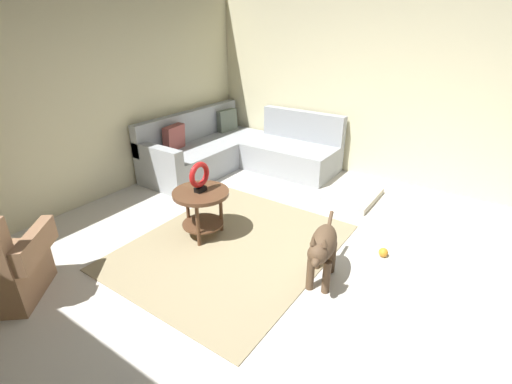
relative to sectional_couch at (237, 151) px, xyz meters
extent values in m
cube|color=silver|center=(-1.99, -2.02, -0.34)|extent=(6.00, 6.00, 0.10)
cube|color=beige|center=(-1.99, 0.92, 1.06)|extent=(6.00, 0.12, 2.70)
cube|color=beige|center=(0.95, -2.02, 1.06)|extent=(0.12, 6.00, 2.70)
cube|color=tan|center=(-1.84, -1.32, -0.28)|extent=(2.30, 1.90, 0.01)
cube|color=#9EA3A8|center=(-0.26, 0.38, -0.08)|extent=(2.20, 0.85, 0.42)
cube|color=#9EA3A8|center=(-0.26, 0.74, 0.36)|extent=(2.20, 0.14, 0.46)
cube|color=#9EA3A8|center=(0.42, -0.74, -0.08)|extent=(0.85, 1.40, 0.42)
cube|color=#9EA3A8|center=(0.77, -0.74, 0.36)|extent=(0.14, 1.40, 0.46)
cube|color=#9EA3A8|center=(-1.28, 0.38, 0.24)|extent=(0.16, 0.85, 0.22)
cube|color=slate|center=(0.49, 0.59, 0.30)|extent=(0.40, 0.20, 0.39)
cube|color=#994C47|center=(-0.76, 0.59, 0.30)|extent=(0.40, 0.20, 0.39)
cube|color=#936B4C|center=(-3.55, -0.19, -0.09)|extent=(0.85, 0.85, 0.40)
cube|color=#936B4C|center=(-3.32, -0.45, 0.22)|extent=(0.52, 0.46, 0.22)
cylinder|color=brown|center=(-1.83, -0.92, 0.23)|extent=(0.60, 0.60, 0.04)
cylinder|color=brown|center=(-1.83, -0.92, -0.14)|extent=(0.45, 0.45, 0.02)
cylinder|color=brown|center=(-1.83, -0.70, -0.04)|extent=(0.04, 0.04, 0.50)
cylinder|color=brown|center=(-2.02, -1.03, -0.04)|extent=(0.04, 0.04, 0.50)
cylinder|color=brown|center=(-1.65, -1.03, -0.04)|extent=(0.04, 0.04, 0.50)
cube|color=black|center=(-1.83, -0.92, 0.28)|extent=(0.12, 0.08, 0.05)
torus|color=red|center=(-1.83, -0.92, 0.44)|extent=(0.28, 0.06, 0.28)
cube|color=beige|center=(-0.01, -1.94, -0.24)|extent=(0.80, 0.60, 0.09)
cylinder|color=brown|center=(-1.93, -2.43, -0.13)|extent=(0.07, 0.07, 0.32)
cylinder|color=brown|center=(-1.97, -2.30, -0.13)|extent=(0.07, 0.07, 0.32)
cylinder|color=brown|center=(-1.63, -2.35, -0.13)|extent=(0.07, 0.07, 0.32)
cylinder|color=brown|center=(-1.67, -2.22, -0.13)|extent=(0.07, 0.07, 0.32)
ellipsoid|color=brown|center=(-1.80, -2.32, 0.12)|extent=(0.56, 0.35, 0.24)
sphere|color=brown|center=(-2.09, -2.40, 0.19)|extent=(0.17, 0.17, 0.17)
ellipsoid|color=brown|center=(-2.16, -2.42, 0.17)|extent=(0.13, 0.10, 0.07)
cone|color=brown|center=(-2.07, -2.44, 0.30)|extent=(0.06, 0.06, 0.07)
cone|color=brown|center=(-2.09, -2.36, 0.30)|extent=(0.06, 0.06, 0.07)
cylinder|color=brown|center=(-1.50, -2.24, 0.16)|extent=(0.20, 0.09, 0.16)
sphere|color=orange|center=(-1.11, -2.69, -0.24)|extent=(0.09, 0.09, 0.09)
camera|label=1|loc=(-4.37, -3.37, 1.88)|focal=25.62mm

